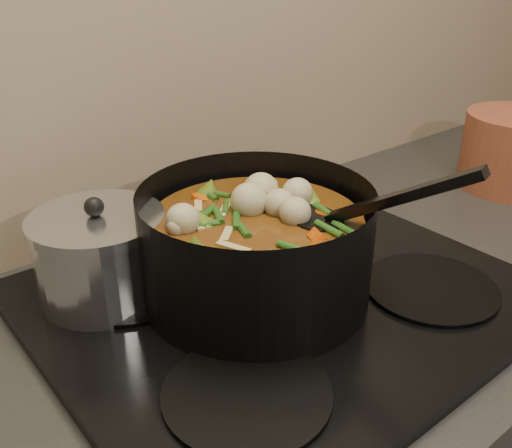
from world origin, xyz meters
TOP-DOWN VIEW (x-y plane):
  - stovetop at (0.00, 1.93)m, footprint 0.62×0.54m
  - stockpot at (-0.03, 1.94)m, footprint 0.32×0.40m
  - saucepan at (-0.19, 2.07)m, footprint 0.17×0.17m

SIDE VIEW (x-z plane):
  - stovetop at x=0.00m, z-range 0.91..0.93m
  - saucepan at x=-0.19m, z-range 0.92..1.06m
  - stockpot at x=-0.03m, z-range 0.89..1.11m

